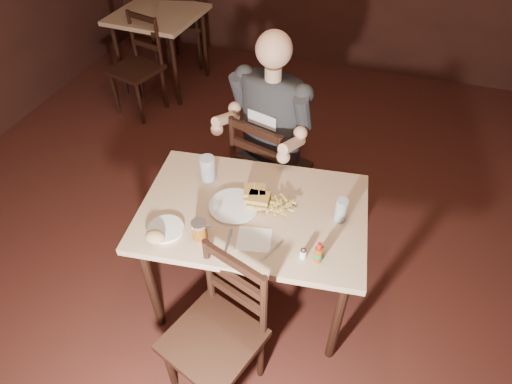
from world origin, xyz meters
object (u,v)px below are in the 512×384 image
(diner, at_px, (269,111))
(hot_sauce, at_px, (319,252))
(dinner_plate, at_px, (234,207))
(chair_near, at_px, (213,340))
(side_plate, at_px, (166,230))
(bg_chair_far, at_px, (185,21))
(bg_chair_near, at_px, (135,69))
(main_table, at_px, (253,221))
(glass_right, at_px, (341,210))
(syrup_dispenser, at_px, (200,230))
(bg_table, at_px, (159,22))
(chair_far, at_px, (271,169))
(glass_left, at_px, (208,169))

(diner, relative_size, hot_sauce, 7.97)
(diner, xyz_separation_m, dinner_plate, (0.01, -0.65, -0.18))
(chair_near, xyz_separation_m, dinner_plate, (-0.09, 0.56, 0.34))
(diner, bearing_deg, side_plate, -89.72)
(bg_chair_far, xyz_separation_m, side_plate, (1.36, -3.07, 0.30))
(hot_sauce, bearing_deg, diner, 120.15)
(diner, bearing_deg, bg_chair_near, 162.61)
(main_table, relative_size, bg_chair_near, 1.40)
(main_table, relative_size, glass_right, 9.30)
(dinner_plate, bearing_deg, syrup_dispenser, -110.10)
(bg_table, height_order, dinner_plate, dinner_plate)
(hot_sauce, bearing_deg, chair_far, 118.17)
(bg_chair_far, relative_size, dinner_plate, 3.76)
(hot_sauce, xyz_separation_m, side_plate, (-0.75, -0.05, -0.05))
(glass_left, bearing_deg, glass_right, -5.96)
(chair_far, height_order, glass_right, chair_far)
(bg_table, bearing_deg, glass_right, -45.24)
(main_table, bearing_deg, glass_right, 8.86)
(syrup_dispenser, bearing_deg, bg_chair_near, 121.62)
(bg_table, relative_size, hot_sauce, 7.08)
(glass_right, bearing_deg, bg_chair_far, 128.37)
(diner, distance_m, syrup_dispenser, 0.90)
(bg_chair_near, xyz_separation_m, side_plate, (1.36, -1.97, 0.33))
(main_table, bearing_deg, syrup_dispenser, -126.12)
(glass_left, distance_m, syrup_dispenser, 0.42)
(dinner_plate, xyz_separation_m, side_plate, (-0.26, -0.25, -0.00))
(hot_sauce, relative_size, syrup_dispenser, 1.18)
(bg_table, xyz_separation_m, diner, (1.61, -1.61, 0.27))
(bg_table, distance_m, dinner_plate, 2.79)
(glass_right, distance_m, side_plate, 0.87)
(chair_far, height_order, bg_chair_near, chair_far)
(chair_far, xyz_separation_m, side_plate, (-0.27, -0.95, 0.31))
(diner, bearing_deg, chair_near, -69.46)
(bg_chair_near, bearing_deg, diner, -18.01)
(chair_far, distance_m, bg_chair_far, 2.67)
(chair_far, xyz_separation_m, glass_left, (-0.21, -0.54, 0.38))
(bg_chair_far, height_order, bg_chair_near, bg_chair_far)
(bg_chair_far, height_order, diner, diner)
(glass_left, height_order, glass_right, glass_left)
(syrup_dispenser, bearing_deg, chair_near, -68.84)
(chair_near, bearing_deg, bg_table, 140.20)
(main_table, height_order, chair_far, chair_far)
(chair_far, xyz_separation_m, diner, (-0.01, -0.05, 0.49))
(chair_far, bearing_deg, dinner_plate, 105.72)
(main_table, xyz_separation_m, bg_chair_near, (-1.72, 1.70, -0.24))
(main_table, distance_m, hot_sauce, 0.47)
(glass_right, bearing_deg, main_table, -171.14)
(diner, distance_m, dinner_plate, 0.68)
(hot_sauce, xyz_separation_m, syrup_dispenser, (-0.57, -0.03, -0.01))
(chair_near, height_order, hot_sauce, hot_sauce)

